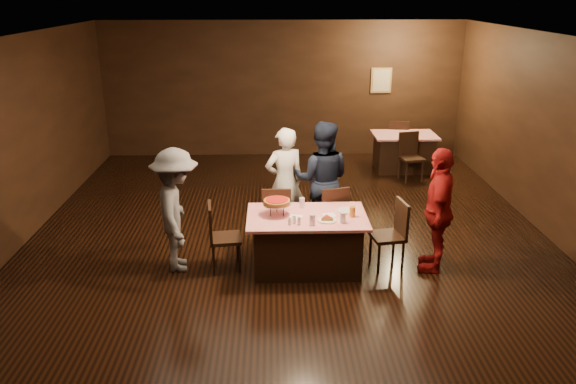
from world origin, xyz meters
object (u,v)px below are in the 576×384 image
object	(u,v)px
chair_far_right	(331,215)
chair_end_left	(225,237)
chair_far_left	(277,215)
glass_back	(302,203)
diner_grey_knit	(177,210)
plate_empty	(347,211)
chair_back_far	(398,141)
pizza_stand	(277,202)
glass_amber	(352,212)
diner_navy_hoodie	(322,179)
diner_red_shirt	(438,210)
diner_white_jacket	(285,182)
back_table	(403,152)
glass_front_right	(343,218)
glass_front_left	(312,219)
chair_end_right	(387,235)
main_table	(307,242)
chair_back_near	(412,157)

from	to	relation	value
chair_far_right	chair_end_left	world-z (taller)	same
chair_far_left	glass_back	xyz separation A→B (m)	(0.35, -0.45, 0.37)
diner_grey_knit	plate_empty	distance (m)	2.29
chair_back_far	pizza_stand	size ratio (longest dim) A/B	2.50
chair_far_left	glass_amber	size ratio (longest dim) A/B	6.79
diner_navy_hoodie	glass_back	size ratio (longest dim) A/B	12.83
diner_red_shirt	glass_back	bearing A→B (deg)	-84.50
chair_end_left	chair_back_far	world-z (taller)	same
diner_grey_knit	diner_white_jacket	bearing A→B (deg)	-60.86
back_table	glass_front_right	bearing A→B (deg)	-111.78
chair_far_right	glass_front_right	size ratio (longest dim) A/B	6.79
chair_far_right	diner_red_shirt	distance (m)	1.62
diner_navy_hoodie	glass_front_left	xyz separation A→B (m)	(-0.25, -1.43, -0.06)
back_table	chair_back_far	xyz separation A→B (m)	(0.00, 0.60, 0.09)
plate_empty	glass_amber	xyz separation A→B (m)	(0.05, -0.20, 0.06)
chair_far_left	pizza_stand	distance (m)	0.85
glass_front_left	glass_back	size ratio (longest dim) A/B	1.00
back_table	glass_amber	xyz separation A→B (m)	(-1.71, -4.46, 0.46)
chair_far_right	chair_end_right	bearing A→B (deg)	118.03
diner_navy_hoodie	chair_far_left	bearing A→B (deg)	38.41
back_table	chair_far_left	xyz separation A→B (m)	(-2.71, -3.66, 0.09)
main_table	chair_far_left	world-z (taller)	chair_far_left
diner_white_jacket	glass_front_left	xyz separation A→B (m)	(0.32, -1.49, -0.01)
chair_end_left	chair_back_far	bearing A→B (deg)	-41.33
diner_white_jacket	chair_end_left	bearing A→B (deg)	36.48
diner_white_jacket	plate_empty	size ratio (longest dim) A/B	6.77
chair_end_left	plate_empty	world-z (taller)	chair_end_left
chair_far_right	diner_white_jacket	world-z (taller)	diner_white_jacket
diner_white_jacket	diner_grey_knit	bearing A→B (deg)	19.25
chair_far_right	chair_end_right	size ratio (longest dim) A/B	1.00
chair_far_left	diner_white_jacket	world-z (taller)	diner_white_jacket
chair_far_right	diner_white_jacket	xyz separation A→B (m)	(-0.67, 0.44, 0.37)
diner_white_jacket	diner_red_shirt	world-z (taller)	diner_red_shirt
glass_back	chair_back_near	bearing A→B (deg)	55.28
plate_empty	glass_amber	size ratio (longest dim) A/B	1.79
glass_front_left	plate_empty	bearing A→B (deg)	41.99
chair_far_right	chair_end_left	distance (m)	1.68
glass_amber	back_table	bearing A→B (deg)	69.00
chair_end_right	glass_back	world-z (taller)	chair_end_right
pizza_stand	glass_back	xyz separation A→B (m)	(0.35, 0.25, -0.11)
chair_far_right	chair_end_left	size ratio (longest dim) A/B	1.00
chair_back_near	glass_front_left	size ratio (longest dim) A/B	6.79
glass_front_left	glass_back	bearing A→B (deg)	99.46
chair_back_far	glass_amber	distance (m)	5.35
diner_white_jacket	plate_empty	world-z (taller)	diner_white_jacket
chair_back_near	diner_navy_hoodie	size ratio (longest dim) A/B	0.53
back_table	diner_grey_knit	xyz separation A→B (m)	(-4.05, -4.36, 0.46)
back_table	glass_back	size ratio (longest dim) A/B	9.29
chair_far_left	chair_end_left	world-z (taller)	same
chair_far_right	chair_end_right	xyz separation A→B (m)	(0.70, -0.75, 0.00)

